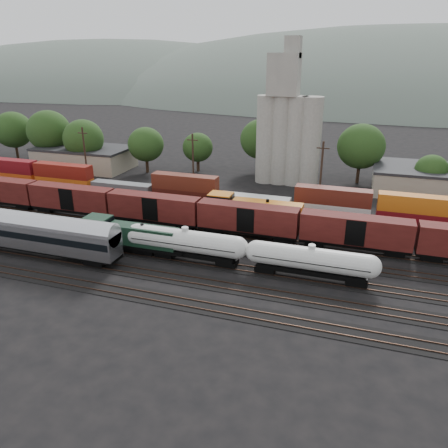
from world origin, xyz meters
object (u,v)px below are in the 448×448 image
(tank_car_a, at_px, (185,242))
(grain_silo, at_px, (288,130))
(passenger_coach, at_px, (31,231))
(green_locomotive, at_px, (124,235))
(orange_locomotive, at_px, (248,210))

(tank_car_a, distance_m, grain_silo, 42.26)
(passenger_coach, bearing_deg, tank_car_a, 13.79)
(green_locomotive, distance_m, tank_car_a, 9.19)
(tank_car_a, xyz_separation_m, orange_locomotive, (4.48, 15.00, -0.05))
(green_locomotive, distance_m, passenger_coach, 12.31)
(green_locomotive, bearing_deg, grain_silo, 70.19)
(tank_car_a, relative_size, passenger_coach, 0.66)
(green_locomotive, distance_m, grain_silo, 44.45)
(orange_locomotive, bearing_deg, grain_silo, 87.56)
(tank_car_a, bearing_deg, grain_silo, 82.24)
(grain_silo, bearing_deg, orange_locomotive, -92.44)
(passenger_coach, distance_m, orange_locomotive, 31.92)
(green_locomotive, relative_size, grain_silo, 0.57)
(tank_car_a, height_order, passenger_coach, passenger_coach)
(passenger_coach, bearing_deg, green_locomotive, 24.07)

